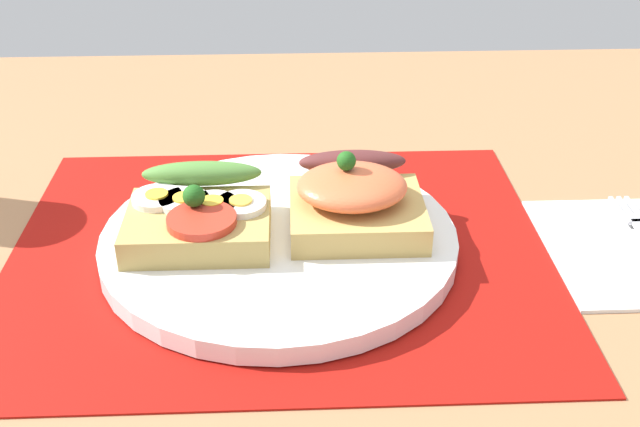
% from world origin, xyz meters
% --- Properties ---
extents(ground_plane, '(1.20, 0.90, 0.03)m').
position_xyz_m(ground_plane, '(0.00, 0.00, -0.02)').
color(ground_plane, '#A3714A').
extents(placemat, '(0.40, 0.33, 0.00)m').
position_xyz_m(placemat, '(0.00, 0.00, 0.00)').
color(placemat, '#9F110B').
rests_on(placemat, ground_plane).
extents(plate, '(0.26, 0.26, 0.01)m').
position_xyz_m(plate, '(0.00, 0.00, 0.01)').
color(plate, white).
rests_on(plate, placemat).
extents(sandwich_egg_tomato, '(0.10, 0.09, 0.04)m').
position_xyz_m(sandwich_egg_tomato, '(-0.06, -0.00, 0.03)').
color(sandwich_egg_tomato, tan).
rests_on(sandwich_egg_tomato, plate).
extents(sandwich_salmon, '(0.10, 0.10, 0.06)m').
position_xyz_m(sandwich_salmon, '(0.06, 0.01, 0.04)').
color(sandwich_salmon, tan).
rests_on(sandwich_salmon, plate).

